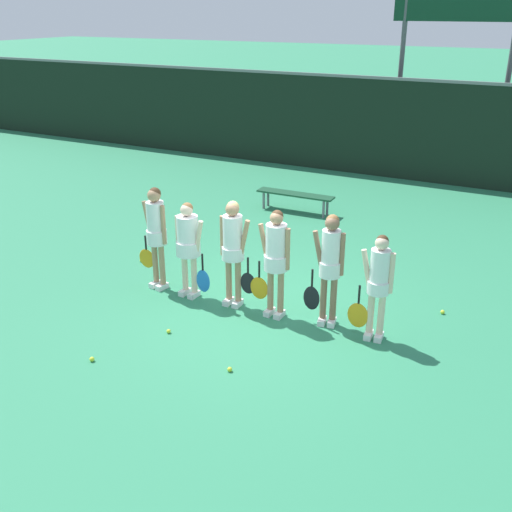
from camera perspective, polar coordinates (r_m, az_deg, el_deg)
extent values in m
plane|color=#2D7F56|center=(9.85, 0.41, -5.06)|extent=(140.00, 140.00, 0.00)
cube|color=black|center=(17.51, 14.20, 11.42)|extent=(60.00, 0.06, 2.71)
cube|color=slate|center=(17.30, 14.66, 15.95)|extent=(60.00, 0.08, 0.08)
cylinder|color=#515156|center=(18.58, 13.59, 16.47)|extent=(0.14, 0.14, 5.51)
cylinder|color=#515156|center=(18.08, 22.87, 15.22)|extent=(0.14, 0.14, 5.51)
cube|color=#19472D|center=(14.38, 3.76, 5.90)|extent=(1.90, 0.39, 0.04)
cylinder|color=slate|center=(14.29, 6.80, 4.72)|extent=(0.06, 0.06, 0.42)
cylinder|color=slate|center=(14.07, 6.45, 4.44)|extent=(0.06, 0.06, 0.42)
cylinder|color=slate|center=(14.86, 1.16, 5.58)|extent=(0.06, 0.06, 0.42)
cylinder|color=slate|center=(14.64, 0.74, 5.32)|extent=(0.06, 0.06, 0.42)
cylinder|color=tan|center=(10.48, -8.93, -0.93)|extent=(0.10, 0.10, 0.86)
cylinder|color=tan|center=(10.60, -9.56, -0.71)|extent=(0.10, 0.10, 0.86)
cube|color=white|center=(10.63, -8.92, -2.89)|extent=(0.15, 0.26, 0.09)
cube|color=white|center=(10.74, -9.55, -2.65)|extent=(0.15, 0.26, 0.09)
cylinder|color=white|center=(10.35, -9.43, 1.81)|extent=(0.35, 0.35, 0.25)
cylinder|color=white|center=(10.26, -9.52, 3.21)|extent=(0.30, 0.30, 0.71)
sphere|color=tan|center=(10.11, -9.69, 5.71)|extent=(0.22, 0.22, 0.22)
sphere|color=#4C331E|center=(10.12, -9.62, 5.89)|extent=(0.21, 0.21, 0.21)
cylinder|color=tan|center=(10.39, -10.25, 3.36)|extent=(0.22, 0.11, 0.68)
cylinder|color=tan|center=(10.13, -8.81, 2.95)|extent=(0.08, 0.08, 0.67)
cylinder|color=black|center=(10.58, -10.47, 1.27)|extent=(0.03, 0.03, 0.25)
ellipsoid|color=orange|center=(10.69, -10.35, -0.23)|extent=(0.32, 0.03, 0.35)
cylinder|color=beige|center=(10.14, -5.91, -1.85)|extent=(0.10, 0.10, 0.79)
cylinder|color=beige|center=(10.25, -6.78, -1.61)|extent=(0.10, 0.10, 0.79)
cube|color=white|center=(10.27, -5.93, -3.68)|extent=(0.13, 0.25, 0.09)
cube|color=white|center=(10.38, -6.79, -3.42)|extent=(0.13, 0.25, 0.09)
cylinder|color=white|center=(10.01, -6.46, 0.76)|extent=(0.41, 0.41, 0.24)
cylinder|color=white|center=(9.92, -6.52, 2.03)|extent=(0.36, 0.36, 0.65)
sphere|color=beige|center=(9.78, -6.63, 4.37)|extent=(0.21, 0.21, 0.21)
sphere|color=olive|center=(9.79, -6.57, 4.55)|extent=(0.19, 0.19, 0.19)
cylinder|color=beige|center=(9.80, -5.51, 1.73)|extent=(0.21, 0.09, 0.62)
cylinder|color=beige|center=(10.05, -7.46, 2.18)|extent=(0.08, 0.08, 0.61)
cylinder|color=black|center=(9.89, -5.12, -0.58)|extent=(0.03, 0.03, 0.29)
ellipsoid|color=blue|center=(10.03, -5.05, -2.39)|extent=(0.26, 0.03, 0.40)
cylinder|color=tan|center=(9.78, -1.71, -2.49)|extent=(0.10, 0.10, 0.85)
cylinder|color=tan|center=(9.85, -2.61, -2.30)|extent=(0.10, 0.10, 0.85)
cube|color=white|center=(9.92, -1.76, -4.54)|extent=(0.12, 0.24, 0.09)
cube|color=white|center=(10.00, -2.65, -4.34)|extent=(0.12, 0.24, 0.09)
cylinder|color=white|center=(9.62, -2.20, 0.29)|extent=(0.36, 0.36, 0.21)
cylinder|color=white|center=(9.51, -2.23, 1.84)|extent=(0.32, 0.32, 0.70)
sphere|color=tan|center=(9.36, -2.27, 4.47)|extent=(0.22, 0.22, 0.22)
sphere|color=#D8B772|center=(9.37, -2.22, 4.67)|extent=(0.20, 0.20, 0.20)
cylinder|color=tan|center=(9.43, -1.16, 1.59)|extent=(0.22, 0.08, 0.67)
cylinder|color=tan|center=(9.60, -3.22, 1.95)|extent=(0.08, 0.08, 0.67)
cylinder|color=black|center=(9.54, -0.77, -0.89)|extent=(0.03, 0.03, 0.27)
ellipsoid|color=black|center=(9.67, -0.76, -2.61)|extent=(0.28, 0.03, 0.37)
cylinder|color=tan|center=(9.44, 2.36, -3.51)|extent=(0.10, 0.10, 0.84)
cylinder|color=tan|center=(9.51, 1.39, -3.28)|extent=(0.10, 0.10, 0.84)
cube|color=white|center=(9.59, 2.25, -5.59)|extent=(0.12, 0.24, 0.09)
cube|color=white|center=(9.66, 1.29, -5.34)|extent=(0.12, 0.24, 0.09)
cylinder|color=white|center=(9.27, 1.91, -0.60)|extent=(0.38, 0.38, 0.24)
cylinder|color=white|center=(9.16, 1.94, 0.94)|extent=(0.33, 0.33, 0.70)
sphere|color=tan|center=(9.00, 1.97, 3.62)|extent=(0.20, 0.20, 0.20)
sphere|color=#4C331E|center=(9.01, 2.03, 3.81)|extent=(0.19, 0.19, 0.19)
cylinder|color=tan|center=(9.25, 0.81, 1.09)|extent=(0.22, 0.08, 0.67)
cylinder|color=tan|center=(9.09, 3.03, 0.65)|extent=(0.08, 0.08, 0.67)
cylinder|color=black|center=(9.44, 0.31, -1.27)|extent=(0.03, 0.03, 0.28)
ellipsoid|color=orange|center=(9.58, 0.31, -3.07)|extent=(0.31, 0.03, 0.38)
cylinder|color=#8C664C|center=(9.28, 7.37, -4.14)|extent=(0.10, 0.10, 0.85)
cylinder|color=#8C664C|center=(9.31, 6.44, -4.02)|extent=(0.10, 0.10, 0.85)
cube|color=white|center=(9.43, 7.23, -6.27)|extent=(0.15, 0.26, 0.09)
cube|color=white|center=(9.46, 6.30, -6.15)|extent=(0.15, 0.26, 0.09)
cylinder|color=white|center=(9.08, 7.05, -1.23)|extent=(0.32, 0.32, 0.23)
cylinder|color=white|center=(8.97, 7.13, 0.34)|extent=(0.28, 0.28, 0.70)
sphere|color=#8C664C|center=(8.81, 7.28, 3.11)|extent=(0.22, 0.22, 0.22)
sphere|color=olive|center=(8.82, 7.31, 3.31)|extent=(0.20, 0.20, 0.20)
cylinder|color=#8C664C|center=(9.01, 6.00, 0.40)|extent=(0.22, 0.11, 0.67)
cylinder|color=#8C664C|center=(8.95, 8.20, 0.15)|extent=(0.08, 0.08, 0.67)
cylinder|color=black|center=(9.17, 5.38, -2.09)|extent=(0.03, 0.03, 0.29)
ellipsoid|color=black|center=(9.32, 5.30, -4.01)|extent=(0.27, 0.03, 0.40)
cylinder|color=beige|center=(9.02, 11.82, -5.58)|extent=(0.10, 0.10, 0.78)
cylinder|color=beige|center=(9.04, 10.85, -5.42)|extent=(0.10, 0.10, 0.78)
cube|color=white|center=(9.16, 11.61, -7.55)|extent=(0.13, 0.25, 0.09)
cube|color=white|center=(9.18, 10.65, -7.40)|extent=(0.13, 0.25, 0.09)
cylinder|color=white|center=(8.82, 11.56, -2.89)|extent=(0.33, 0.33, 0.19)
cylinder|color=white|center=(8.72, 11.69, -1.37)|extent=(0.28, 0.28, 0.65)
sphere|color=beige|center=(8.56, 11.91, 1.20)|extent=(0.20, 0.20, 0.20)
sphere|color=#4C331E|center=(8.57, 11.95, 1.40)|extent=(0.18, 0.18, 0.18)
cylinder|color=beige|center=(8.75, 10.52, -1.28)|extent=(0.21, 0.10, 0.62)
cylinder|color=beige|center=(8.70, 12.79, -1.62)|extent=(0.08, 0.08, 0.61)
cylinder|color=black|center=(8.92, 9.80, -3.63)|extent=(0.03, 0.03, 0.29)
ellipsoid|color=orange|center=(9.07, 9.66, -5.59)|extent=(0.32, 0.03, 0.40)
sphere|color=#CCE033|center=(9.24, -8.32, -7.11)|extent=(0.06, 0.06, 0.06)
sphere|color=#CCE033|center=(10.14, 17.35, -5.11)|extent=(0.07, 0.07, 0.07)
sphere|color=#CCE033|center=(8.27, -2.52, -10.73)|extent=(0.07, 0.07, 0.07)
sphere|color=#CCE033|center=(8.78, -15.36, -9.46)|extent=(0.07, 0.07, 0.07)
sphere|color=#CCE033|center=(11.80, -10.87, -0.41)|extent=(0.07, 0.07, 0.07)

